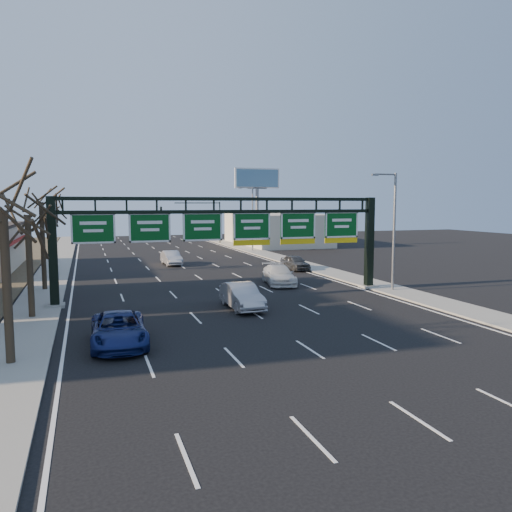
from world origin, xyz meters
name	(u,v)px	position (x,y,z in m)	size (l,w,h in m)	color
ground	(265,321)	(0.00, 0.00, 0.00)	(160.00, 160.00, 0.00)	black
sidewalk_left	(49,280)	(-12.80, 20.00, 0.06)	(3.00, 120.00, 0.12)	gray
sidewalk_right	(316,268)	(12.80, 20.00, 0.06)	(3.00, 120.00, 0.12)	gray
lane_markings	(194,274)	(0.00, 20.00, 0.01)	(21.60, 120.00, 0.01)	white
sign_gantry	(230,233)	(0.16, 8.00, 4.63)	(24.60, 1.20, 7.20)	black
building_right_distant	(276,229)	(20.00, 50.00, 2.50)	(12.00, 20.00, 5.00)	beige
tree_near	(1,185)	(-12.80, -4.00, 7.48)	(3.60, 3.60, 8.86)	black
tree_gantry	(26,197)	(-12.80, 5.00, 7.11)	(3.60, 3.60, 8.48)	black
tree_mid	(40,189)	(-12.80, 15.00, 7.85)	(3.60, 3.60, 9.24)	black
tree_far	(49,195)	(-12.80, 25.00, 7.48)	(3.60, 3.60, 8.86)	black
streetlight_near	(393,225)	(12.47, 6.00, 5.08)	(2.15, 0.22, 9.00)	slate
streetlight_far	(252,215)	(12.47, 40.00, 5.08)	(2.15, 0.22, 9.00)	slate
billboard_right	(257,188)	(15.00, 44.98, 9.06)	(7.00, 0.50, 12.00)	slate
traffic_signal_mast	(184,211)	(5.69, 55.00, 5.50)	(10.16, 0.54, 7.00)	black
car_blue_suv	(119,329)	(-8.31, -2.43, 0.77)	(2.55, 5.53, 1.54)	navy
car_silver_sedan	(242,296)	(-0.31, 3.60, 0.82)	(1.73, 4.96, 1.64)	#A4A4A9
car_white_wagon	(279,275)	(5.49, 11.88, 0.80)	(2.23, 5.48, 1.59)	silver
car_grey_far	(295,262)	(10.43, 19.88, 0.75)	(1.77, 4.40, 1.50)	#383A3D
car_silver_distant	(171,258)	(-0.83, 28.03, 0.76)	(1.62, 4.64, 1.53)	#B9B9BE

